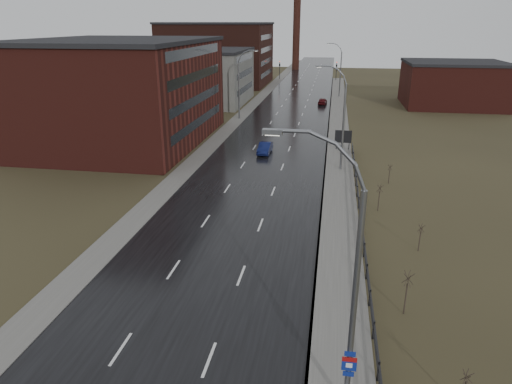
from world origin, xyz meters
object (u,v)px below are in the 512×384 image
(streetlight_main, at_px, (347,287))
(billboard, at_px, (343,137))
(car_far, at_px, (323,101))
(car_near, at_px, (265,148))

(streetlight_main, bearing_deg, billboard, 89.15)
(billboard, bearing_deg, streetlight_main, -90.85)
(streetlight_main, distance_m, car_far, 77.26)
(streetlight_main, xyz_separation_m, car_far, (-2.97, 77.01, -5.40))
(billboard, distance_m, car_near, 10.16)
(billboard, relative_size, car_far, 0.68)
(billboard, bearing_deg, car_near, -162.37)
(streetlight_main, height_order, car_far, streetlight_main)
(streetlight_main, relative_size, billboard, 4.56)
(billboard, bearing_deg, car_far, 95.96)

